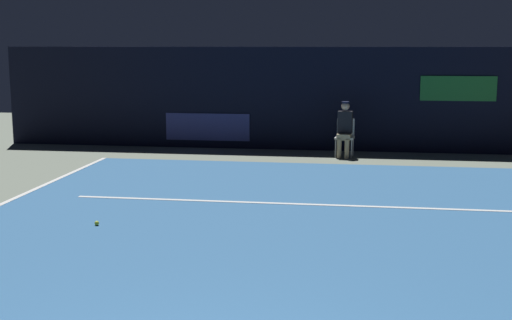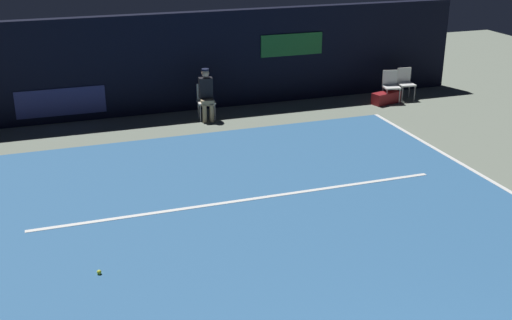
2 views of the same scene
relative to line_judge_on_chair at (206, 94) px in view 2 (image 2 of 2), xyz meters
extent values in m
plane|color=gray|center=(-0.63, -7.23, -0.69)|extent=(31.93, 31.93, 0.00)
cube|color=#336699|center=(-0.63, -7.23, -0.68)|extent=(10.00, 12.30, 0.01)
cube|color=white|center=(-0.63, -5.08, -0.67)|extent=(7.80, 0.10, 0.01)
cube|color=black|center=(-0.63, 1.07, 0.61)|extent=(16.61, 0.30, 2.60)
cube|color=navy|center=(-3.53, 0.91, -0.14)|extent=(2.20, 0.04, 0.70)
cube|color=#1E6B2D|center=(2.69, 0.91, 0.91)|extent=(1.80, 0.04, 0.60)
cube|color=white|center=(0.00, 0.01, -0.23)|extent=(0.48, 0.44, 0.04)
cube|color=white|center=(0.02, 0.21, 0.00)|extent=(0.42, 0.07, 0.42)
cylinder|color=#B2B2B7|center=(-0.20, -0.14, -0.46)|extent=(0.03, 0.03, 0.46)
cylinder|color=#B2B2B7|center=(0.17, -0.17, -0.46)|extent=(0.03, 0.03, 0.46)
cylinder|color=#B2B2B7|center=(-0.17, 0.20, -0.46)|extent=(0.03, 0.03, 0.46)
cylinder|color=#B2B2B7|center=(0.20, 0.17, -0.46)|extent=(0.03, 0.03, 0.46)
cube|color=tan|center=(-0.01, -0.07, -0.19)|extent=(0.36, 0.43, 0.14)
cylinder|color=tan|center=(-0.11, -0.24, -0.46)|extent=(0.11, 0.11, 0.46)
cylinder|color=tan|center=(0.07, -0.25, -0.46)|extent=(0.11, 0.11, 0.46)
cube|color=black|center=(0.01, 0.05, 0.14)|extent=(0.36, 0.25, 0.52)
sphere|color=#DBAD89|center=(0.01, 0.05, 0.52)|extent=(0.20, 0.20, 0.20)
cylinder|color=#141933|center=(0.01, 0.05, 0.61)|extent=(0.19, 0.19, 0.04)
cube|color=white|center=(5.29, -0.16, -0.25)|extent=(0.51, 0.47, 0.04)
cube|color=white|center=(5.32, 0.04, -0.02)|extent=(0.42, 0.11, 0.42)
cylinder|color=#B2B2B7|center=(5.07, -0.29, -0.47)|extent=(0.03, 0.03, 0.44)
cylinder|color=#B2B2B7|center=(5.44, -0.36, -0.47)|extent=(0.03, 0.03, 0.44)
cylinder|color=#B2B2B7|center=(5.13, 0.04, -0.47)|extent=(0.03, 0.03, 0.44)
cylinder|color=#B2B2B7|center=(5.50, -0.03, -0.47)|extent=(0.03, 0.03, 0.44)
cube|color=white|center=(5.84, -0.03, -0.25)|extent=(0.47, 0.44, 0.04)
cube|color=white|center=(5.85, 0.17, -0.02)|extent=(0.42, 0.07, 0.42)
cylinder|color=#B2B2B7|center=(5.64, -0.18, -0.47)|extent=(0.03, 0.03, 0.44)
cylinder|color=#B2B2B7|center=(6.01, -0.22, -0.47)|extent=(0.03, 0.03, 0.44)
cylinder|color=#B2B2B7|center=(5.67, 0.16, -0.47)|extent=(0.03, 0.03, 0.44)
cylinder|color=#B2B2B7|center=(6.04, 0.12, -0.47)|extent=(0.03, 0.03, 0.44)
sphere|color=#CCE033|center=(-3.49, -6.87, -0.64)|extent=(0.07, 0.07, 0.07)
cube|color=maroon|center=(5.12, -0.19, -0.53)|extent=(0.89, 0.53, 0.32)
camera|label=1|loc=(0.30, -16.19, 1.98)|focal=47.78mm
camera|label=2|loc=(-4.01, -15.58, 4.42)|focal=45.62mm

